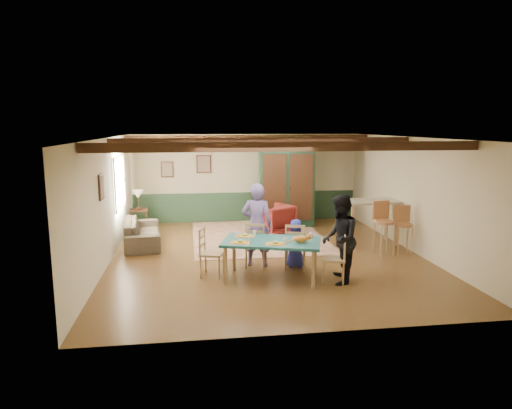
{
  "coord_description": "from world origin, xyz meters",
  "views": [
    {
      "loc": [
        -1.66,
        -10.02,
        2.98
      ],
      "look_at": [
        -0.2,
        0.33,
        1.15
      ],
      "focal_mm": 32.0,
      "sensor_mm": 36.0,
      "label": 1
    }
  ],
  "objects": [
    {
      "name": "floor",
      "position": [
        0.0,
        0.0,
        0.0
      ],
      "size": [
        8.0,
        8.0,
        0.0
      ],
      "primitive_type": "plane",
      "color": "#4C3015",
      "rests_on": "ground"
    },
    {
      "name": "wall_back",
      "position": [
        0.0,
        4.0,
        1.35
      ],
      "size": [
        7.0,
        0.02,
        2.7
      ],
      "primitive_type": "cube",
      "color": "beige",
      "rests_on": "floor"
    },
    {
      "name": "wall_left",
      "position": [
        -3.5,
        0.0,
        1.35
      ],
      "size": [
        0.02,
        8.0,
        2.7
      ],
      "primitive_type": "cube",
      "color": "beige",
      "rests_on": "floor"
    },
    {
      "name": "wall_right",
      "position": [
        3.5,
        0.0,
        1.35
      ],
      "size": [
        0.02,
        8.0,
        2.7
      ],
      "primitive_type": "cube",
      "color": "beige",
      "rests_on": "floor"
    },
    {
      "name": "ceiling",
      "position": [
        0.0,
        0.0,
        2.7
      ],
      "size": [
        7.0,
        8.0,
        0.02
      ],
      "primitive_type": "cube",
      "color": "white",
      "rests_on": "wall_back"
    },
    {
      "name": "wainscot_back",
      "position": [
        0.0,
        3.98,
        0.45
      ],
      "size": [
        6.95,
        0.03,
        0.9
      ],
      "primitive_type": "cube",
      "color": "#1C3320",
      "rests_on": "floor"
    },
    {
      "name": "ceiling_beam_front",
      "position": [
        0.0,
        -2.3,
        2.61
      ],
      "size": [
        6.95,
        0.16,
        0.16
      ],
      "primitive_type": "cube",
      "color": "black",
      "rests_on": "ceiling"
    },
    {
      "name": "ceiling_beam_mid",
      "position": [
        0.0,
        0.4,
        2.61
      ],
      "size": [
        6.95,
        0.16,
        0.16
      ],
      "primitive_type": "cube",
      "color": "black",
      "rests_on": "ceiling"
    },
    {
      "name": "ceiling_beam_back",
      "position": [
        0.0,
        3.0,
        2.61
      ],
      "size": [
        6.95,
        0.16,
        0.16
      ],
      "primitive_type": "cube",
      "color": "black",
      "rests_on": "ceiling"
    },
    {
      "name": "window_left",
      "position": [
        -3.47,
        1.7,
        1.55
      ],
      "size": [
        0.06,
        1.6,
        1.3
      ],
      "primitive_type": null,
      "color": "white",
      "rests_on": "wall_left"
    },
    {
      "name": "picture_left_wall",
      "position": [
        -3.47,
        -0.6,
        1.75
      ],
      "size": [
        0.04,
        0.42,
        0.52
      ],
      "primitive_type": null,
      "color": "gray",
      "rests_on": "wall_left"
    },
    {
      "name": "picture_back_a",
      "position": [
        -1.3,
        3.97,
        1.8
      ],
      "size": [
        0.45,
        0.04,
        0.55
      ],
      "primitive_type": null,
      "color": "gray",
      "rests_on": "wall_back"
    },
    {
      "name": "picture_back_b",
      "position": [
        -2.4,
        3.97,
        1.65
      ],
      "size": [
        0.38,
        0.04,
        0.48
      ],
      "primitive_type": null,
      "color": "gray",
      "rests_on": "wall_back"
    },
    {
      "name": "dining_table",
      "position": [
        -0.17,
        -1.6,
        0.39
      ],
      "size": [
        2.08,
        1.52,
        0.77
      ],
      "primitive_type": null,
      "rotation": [
        0.0,
        0.0,
        -0.29
      ],
      "color": "#1A5452",
      "rests_on": "floor"
    },
    {
      "name": "dining_chair_far_left",
      "position": [
        -0.35,
        -0.77,
        0.49
      ],
      "size": [
        0.55,
        0.56,
        0.98
      ],
      "primitive_type": null,
      "rotation": [
        0.0,
        0.0,
        2.85
      ],
      "color": "#99764C",
      "rests_on": "floor"
    },
    {
      "name": "dining_chair_far_right",
      "position": [
        0.44,
        -1.01,
        0.49
      ],
      "size": [
        0.55,
        0.56,
        0.98
      ],
      "primitive_type": null,
      "rotation": [
        0.0,
        0.0,
        2.85
      ],
      "color": "#99764C",
      "rests_on": "floor"
    },
    {
      "name": "dining_chair_end_left",
      "position": [
        -1.31,
        -1.26,
        0.49
      ],
      "size": [
        0.56,
        0.55,
        0.98
      ],
      "primitive_type": null,
      "rotation": [
        0.0,
        0.0,
        1.28
      ],
      "color": "#99764C",
      "rests_on": "floor"
    },
    {
      "name": "dining_chair_end_right",
      "position": [
        0.97,
        -1.94,
        0.49
      ],
      "size": [
        0.56,
        0.55,
        0.98
      ],
      "primitive_type": null,
      "rotation": [
        0.0,
        0.0,
        -1.86
      ],
      "color": "#99764C",
      "rests_on": "floor"
    },
    {
      "name": "person_man",
      "position": [
        -0.33,
        -0.69,
        0.89
      ],
      "size": [
        0.74,
        0.6,
        1.78
      ],
      "primitive_type": "imported",
      "rotation": [
        0.0,
        0.0,
        2.85
      ],
      "color": "slate",
      "rests_on": "floor"
    },
    {
      "name": "person_woman",
      "position": [
        1.07,
        -1.97,
        0.85
      ],
      "size": [
        0.86,
        0.98,
        1.7
      ],
      "primitive_type": "imported",
      "rotation": [
        0.0,
        0.0,
        -1.86
      ],
      "color": "black",
      "rests_on": "floor"
    },
    {
      "name": "person_child",
      "position": [
        0.46,
        -0.93,
        0.52
      ],
      "size": [
        0.58,
        0.46,
        1.04
      ],
      "primitive_type": "imported",
      "rotation": [
        0.0,
        0.0,
        2.85
      ],
      "color": "#27319F",
      "rests_on": "floor"
    },
    {
      "name": "cat",
      "position": [
        0.34,
        -1.86,
        0.87
      ],
      "size": [
        0.4,
        0.25,
        0.19
      ],
      "primitive_type": null,
      "rotation": [
        0.0,
        0.0,
        -0.29
      ],
      "color": "orange",
      "rests_on": "dining_table"
    },
    {
      "name": "place_setting_near_left",
      "position": [
        -0.79,
        -1.68,
        0.83
      ],
      "size": [
        0.48,
        0.42,
        0.11
      ],
      "primitive_type": null,
      "rotation": [
        0.0,
        0.0,
        -0.29
      ],
      "color": "gold",
      "rests_on": "dining_table"
    },
    {
      "name": "place_setting_near_center",
      "position": [
        -0.14,
        -1.88,
        0.83
      ],
      "size": [
        0.48,
        0.42,
        0.11
      ],
      "primitive_type": null,
      "rotation": [
        0.0,
        0.0,
        -0.29
      ],
      "color": "gold",
      "rests_on": "dining_table"
    },
    {
      "name": "place_setting_far_left",
      "position": [
        -0.64,
        -1.19,
        0.83
      ],
      "size": [
        0.48,
        0.42,
        0.11
      ],
      "primitive_type": null,
      "rotation": [
        0.0,
        0.0,
        -0.29
      ],
      "color": "gold",
      "rests_on": "dining_table"
    },
    {
      "name": "place_setting_far_right",
      "position": [
        0.45,
        -1.52,
        0.83
      ],
      "size": [
        0.48,
        0.42,
        0.11
      ],
      "primitive_type": null,
      "rotation": [
        0.0,
        0.0,
        -0.29
      ],
      "color": "gold",
      "rests_on": "dining_table"
    },
    {
      "name": "area_rug",
      "position": [
        0.06,
        1.84,
        0.01
      ],
      "size": [
        3.47,
        4.12,
        0.01
      ],
      "primitive_type": "cube",
      "rotation": [
        0.0,
        0.0,
        0.01
      ],
      "color": "beige",
      "rests_on": "floor"
    },
    {
      "name": "armoire",
      "position": [
        1.1,
        3.09,
        1.24
      ],
      "size": [
        1.81,
        0.85,
        2.49
      ],
      "primitive_type": "cube",
      "rotation": [
        0.0,
        0.0,
        -0.08
      ],
      "color": "#13311F",
      "rests_on": "floor"
    },
    {
      "name": "armchair",
      "position": [
        0.54,
        2.05,
        0.41
      ],
      "size": [
        1.22,
        1.23,
        0.83
      ],
      "primitive_type": "imported",
      "rotation": [
        0.0,
        0.0,
        -2.62
      ],
      "color": "#470E0F",
      "rests_on": "floor"
    },
    {
      "name": "sofa",
      "position": [
        -2.94,
        1.47,
        0.31
      ],
      "size": [
        1.04,
        2.21,
        0.62
      ],
      "primitive_type": "imported",
      "rotation": [
        0.0,
        0.0,
        1.67
      ],
      "color": "#3C3225",
      "rests_on": "floor"
    },
    {
      "name": "end_table",
      "position": [
        -3.19,
        3.06,
        0.3
      ],
      "size": [
        0.53,
        0.53,
        0.61
      ],
      "primitive_type": null,
      "rotation": [
        0.0,
        0.0,
        0.07
      ],
      "color": "black",
      "rests_on": "floor"
    },
    {
      "name": "table_lamp",
      "position": [
        -3.19,
        3.06,
        0.89
      ],
      "size": [
        0.31,
        0.31,
        0.56
      ],
      "primitive_type": null,
      "rotation": [
        0.0,
        0.0,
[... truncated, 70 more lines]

